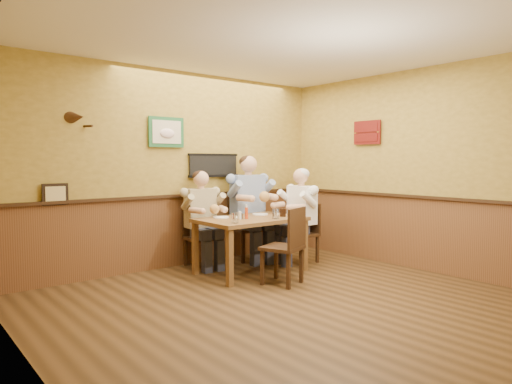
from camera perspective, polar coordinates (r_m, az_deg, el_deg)
room at (r=4.87m, az=5.45°, el=5.85°), size 5.02×5.03×2.81m
dining_table at (r=6.19m, az=-0.65°, el=-4.08°), size 1.40×0.90×0.75m
chair_back_left at (r=6.61m, az=-6.93°, el=-5.56°), size 0.44×0.44×0.87m
chair_back_right at (r=7.01m, az=-1.06°, el=-4.41°), size 0.53×0.53×1.00m
chair_right_end at (r=6.88m, az=5.74°, el=-5.10°), size 0.43×0.43×0.88m
chair_near_side at (r=5.66m, az=3.28°, el=-6.71°), size 0.56×0.56×0.95m
diner_tan_shirt at (r=6.58m, az=-6.95°, el=-3.97°), size 0.62×0.62×1.24m
diner_blue_polo at (r=6.99m, az=-1.06°, el=-2.66°), size 0.75×0.75×1.44m
diner_white_elder at (r=6.85m, az=5.75°, el=-3.54°), size 0.61×0.61×1.26m
water_glass_left at (r=5.66m, az=-2.64°, el=-3.25°), size 0.11×0.11×0.13m
water_glass_mid at (r=6.07m, az=2.47°, el=-2.73°), size 0.10×0.10×0.13m
cola_tumbler at (r=6.31m, az=3.38°, el=-2.59°), size 0.10×0.10×0.11m
hot_sauce_bottle at (r=6.06m, az=-1.20°, el=-2.57°), size 0.05×0.05×0.17m
salt_shaker at (r=6.03m, az=-2.02°, el=-2.94°), size 0.05×0.05×0.10m
pepper_shaker at (r=6.05m, az=-1.85°, el=-3.02°), size 0.03×0.03×0.08m
plate_far_left at (r=6.19m, az=-4.41°, el=-3.16°), size 0.26×0.26×0.01m
plate_far_right at (r=6.51m, az=0.52°, el=-2.80°), size 0.28×0.28×0.01m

